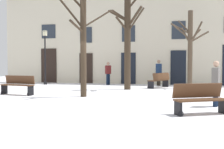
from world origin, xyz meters
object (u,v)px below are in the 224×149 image
tree_near_facade (127,39)px  person_near_bench (216,81)px  streetlamp (45,51)px  bench_by_litter_bin (159,80)px  person_strolling (159,71)px  bench_far_corner (18,85)px  tree_center (82,41)px  person_crossing_plaza (108,72)px  bench_near_lamp (200,99)px  tree_right_of_center (190,47)px

tree_near_facade → person_near_bench: bearing=-53.6°
streetlamp → bench_by_litter_bin: size_ratio=2.14×
person_strolling → streetlamp: bearing=53.4°
streetlamp → bench_far_corner: streetlamp is taller
person_near_bench → tree_near_facade: bearing=-124.6°
tree_center → person_crossing_plaza: 7.21m
streetlamp → bench_by_litter_bin: streetlamp is taller
bench_far_corner → bench_near_lamp: bearing=-12.7°
person_near_bench → person_strolling: (-2.49, 8.72, 0.10)m
bench_by_litter_bin → person_crossing_plaza: person_crossing_plaza is taller
streetlamp → bench_far_corner: bearing=-75.0°
tree_right_of_center → streetlamp: tree_right_of_center is taller
person_crossing_plaza → bench_far_corner: bearing=-167.6°
tree_center → bench_near_lamp: tree_center is taller
bench_near_lamp → person_near_bench: size_ratio=1.04×
tree_right_of_center → bench_far_corner: tree_right_of_center is taller
tree_near_facade → bench_by_litter_bin: tree_near_facade is taller
person_near_bench → bench_far_corner: bearing=-82.2°
tree_center → streetlamp: (-4.97, 6.27, -0.14)m
tree_center → bench_by_litter_bin: (3.13, 5.44, -2.05)m
tree_center → tree_near_facade: 4.14m
tree_right_of_center → person_crossing_plaza: size_ratio=2.92×
person_crossing_plaza → person_strolling: 3.52m
tree_center → bench_far_corner: tree_center is taller
bench_far_corner → person_crossing_plaza: (2.79, 6.94, 0.40)m
bench_by_litter_bin → person_near_bench: person_near_bench is taller
tree_near_facade → bench_by_litter_bin: bearing=42.0°
bench_far_corner → person_strolling: (6.30, 6.98, 0.49)m
streetlamp → person_crossing_plaza: 4.75m
streetlamp → person_crossing_plaza: (4.44, 0.74, -1.50)m
tree_right_of_center → tree_center: (-4.95, -5.60, -0.01)m
tree_center → streetlamp: tree_center is taller
tree_center → streetlamp: size_ratio=1.34×
tree_right_of_center → bench_by_litter_bin: 2.76m
bench_far_corner → person_strolling: size_ratio=1.02×
streetlamp → person_near_bench: (10.45, -7.95, -1.50)m
streetlamp → bench_near_lamp: (9.79, -9.58, -1.92)m
tree_right_of_center → person_crossing_plaza: tree_right_of_center is taller
bench_by_litter_bin → tree_right_of_center: bearing=123.8°
tree_near_facade → bench_by_litter_bin: 3.39m
tree_right_of_center → streetlamp: 9.95m
tree_near_facade → person_near_bench: size_ratio=3.41×
bench_near_lamp → person_crossing_plaza: person_crossing_plaza is taller
tree_right_of_center → bench_near_lamp: tree_right_of_center is taller
bench_by_litter_bin → person_crossing_plaza: size_ratio=1.13×
tree_near_facade → person_strolling: tree_near_facade is taller
streetlamp → bench_far_corner: size_ratio=2.17×
streetlamp → person_near_bench: size_ratio=2.43×
bench_by_litter_bin → person_near_bench: bearing=47.1°
tree_right_of_center → bench_by_litter_bin: tree_right_of_center is taller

